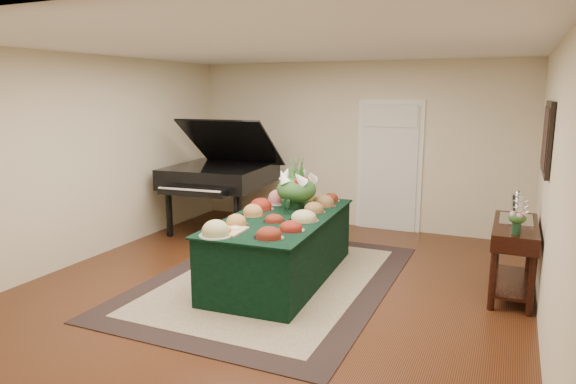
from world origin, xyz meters
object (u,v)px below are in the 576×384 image
at_px(floral_centerpiece, 296,184).
at_px(mahogany_sideboard, 515,240).
at_px(grand_piano, 220,174).
at_px(buffet_table, 281,247).

height_order(floral_centerpiece, mahogany_sideboard, floral_centerpiece).
distance_m(floral_centerpiece, mahogany_sideboard, 2.58).
distance_m(grand_piano, mahogany_sideboard, 4.51).
xyz_separation_m(floral_centerpiece, mahogany_sideboard, (2.54, 0.10, -0.45)).
bearing_deg(grand_piano, mahogany_sideboard, -14.06).
bearing_deg(floral_centerpiece, mahogany_sideboard, 2.31).
height_order(floral_centerpiece, grand_piano, grand_piano).
bearing_deg(mahogany_sideboard, floral_centerpiece, -177.69).
relative_size(floral_centerpiece, mahogany_sideboard, 0.43).
distance_m(buffet_table, grand_piano, 2.52).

